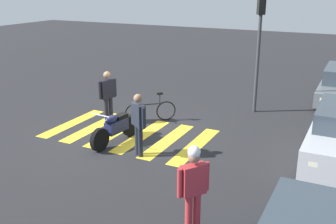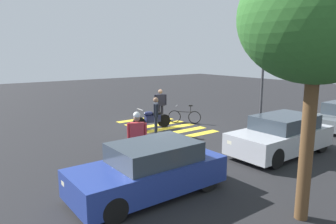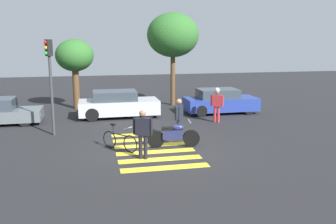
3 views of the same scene
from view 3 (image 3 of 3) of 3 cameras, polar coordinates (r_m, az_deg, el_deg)
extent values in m
plane|color=#232326|center=(14.38, -2.23, -5.70)|extent=(60.00, 60.00, 0.00)
cylinder|color=black|center=(14.59, 3.64, -4.10)|extent=(0.68, 0.21, 0.67)
cylinder|color=black|center=(14.42, -1.90, -4.26)|extent=(0.68, 0.21, 0.67)
cube|color=#1E234C|center=(14.44, 0.69, -3.50)|extent=(0.83, 0.36, 0.36)
ellipsoid|color=#1E234C|center=(14.40, 1.61, -2.44)|extent=(0.50, 0.29, 0.24)
cube|color=black|center=(14.35, -0.10, -2.60)|extent=(0.46, 0.29, 0.12)
cylinder|color=#A5A5AD|center=(14.40, 3.36, -1.42)|extent=(0.10, 0.62, 0.04)
torus|color=black|center=(13.82, -5.90, -4.98)|extent=(0.48, 0.53, 0.68)
torus|color=black|center=(14.55, -9.10, -4.24)|extent=(0.48, 0.53, 0.68)
cylinder|color=black|center=(14.10, -7.57, -3.51)|extent=(0.60, 0.66, 0.04)
cylinder|color=black|center=(14.28, -8.54, -2.65)|extent=(0.05, 0.05, 0.34)
cube|color=black|center=(14.24, -8.56, -1.94)|extent=(0.21, 0.22, 0.06)
cylinder|color=#99999E|center=(13.74, -6.28, -2.50)|extent=(0.36, 0.33, 0.03)
cylinder|color=black|center=(13.05, -3.53, -5.48)|extent=(0.14, 0.14, 0.88)
cylinder|color=black|center=(13.09, -4.31, -5.45)|extent=(0.14, 0.14, 0.88)
cube|color=black|center=(12.87, -3.96, -2.27)|extent=(0.55, 0.36, 0.62)
sphere|color=#8C664C|center=(12.77, -3.99, -0.23)|extent=(0.24, 0.24, 0.24)
cylinder|color=black|center=(12.82, -2.62, -2.32)|extent=(0.09, 0.09, 0.59)
cylinder|color=black|center=(12.94, -5.29, -2.23)|extent=(0.09, 0.09, 0.59)
cylinder|color=#1E232D|center=(15.50, 1.62, -2.78)|extent=(0.14, 0.14, 0.86)
cylinder|color=#1E232D|center=(15.66, 1.84, -2.64)|extent=(0.14, 0.14, 0.86)
cube|color=#1E232D|center=(15.42, 1.74, -0.05)|extent=(0.44, 0.53, 0.61)
sphere|color=#8C664C|center=(15.33, 1.75, 1.64)|extent=(0.23, 0.23, 0.23)
cylinder|color=#1E232D|center=(15.14, 1.36, -0.26)|extent=(0.09, 0.09, 0.58)
cylinder|color=#1E232D|center=(15.70, 2.11, 0.15)|extent=(0.09, 0.09, 0.58)
cylinder|color=#B22D33|center=(18.91, 7.33, -0.34)|extent=(0.14, 0.14, 0.83)
cylinder|color=#B22D33|center=(18.86, 7.86, -0.39)|extent=(0.14, 0.14, 0.83)
cube|color=#B22D33|center=(18.76, 7.65, 1.76)|extent=(0.51, 0.44, 0.59)
sphere|color=#8C664C|center=(18.69, 7.68, 3.11)|extent=(0.23, 0.23, 0.23)
cylinder|color=#B22D33|center=(18.83, 6.79, 1.82)|extent=(0.09, 0.09, 0.56)
cylinder|color=#B22D33|center=(18.68, 8.51, 1.70)|extent=(0.09, 0.09, 0.56)
sphere|color=white|center=(18.67, 7.69, 3.42)|extent=(0.24, 0.24, 0.24)
cube|color=yellow|center=(12.28, -0.40, -8.68)|extent=(3.00, 0.45, 0.01)
cube|color=yellow|center=(13.12, -1.20, -7.37)|extent=(3.00, 0.45, 0.01)
cube|color=yellow|center=(13.96, -1.91, -6.21)|extent=(3.00, 0.45, 0.01)
cube|color=yellow|center=(14.81, -2.53, -5.18)|extent=(3.00, 0.45, 0.01)
cube|color=yellow|center=(15.66, -3.08, -4.26)|extent=(3.00, 0.45, 0.01)
cube|color=yellow|center=(16.52, -3.58, -3.44)|extent=(3.00, 0.45, 0.01)
cylinder|color=black|center=(20.69, -20.77, -0.27)|extent=(0.63, 0.22, 0.63)
cylinder|color=black|center=(19.19, -21.43, -1.18)|extent=(0.63, 0.22, 0.63)
cube|color=#F2EDCC|center=(20.35, -18.98, 0.31)|extent=(0.08, 0.20, 0.12)
cube|color=#F2EDCC|center=(19.25, -19.36, -0.32)|extent=(0.08, 0.20, 0.12)
cylinder|color=black|center=(21.14, -3.86, 0.78)|extent=(0.70, 0.22, 0.70)
cylinder|color=black|center=(19.57, -3.17, -0.07)|extent=(0.70, 0.22, 0.70)
cylinder|color=black|center=(20.93, -11.79, 0.46)|extent=(0.70, 0.22, 0.70)
cylinder|color=black|center=(19.34, -11.75, -0.42)|extent=(0.70, 0.22, 0.70)
cube|color=#B7BAC1|center=(20.15, -7.64, 0.81)|extent=(4.29, 1.83, 0.75)
cube|color=#333D47|center=(20.03, -8.30, 2.55)|extent=(2.32, 1.61, 0.51)
cube|color=#F2EDCC|center=(20.97, -2.03, 1.62)|extent=(0.08, 0.20, 0.12)
cube|color=#F2EDCC|center=(19.83, -1.44, 1.07)|extent=(0.08, 0.20, 0.12)
cylinder|color=black|center=(22.59, 10.87, 1.20)|extent=(0.64, 0.22, 0.64)
cylinder|color=black|center=(21.18, 12.51, 0.46)|extent=(0.64, 0.22, 0.64)
cylinder|color=black|center=(21.65, 3.99, 0.94)|extent=(0.64, 0.22, 0.64)
cylinder|color=black|center=(20.18, 5.21, 0.16)|extent=(0.64, 0.22, 0.64)
cube|color=navy|center=(21.32, 8.22, 1.28)|extent=(4.14, 1.79, 0.72)
cube|color=#333D47|center=(21.15, 7.74, 2.89)|extent=(2.24, 1.57, 0.51)
cube|color=#F2EDCC|center=(22.59, 12.57, 1.96)|extent=(0.08, 0.20, 0.12)
cube|color=#F2EDCC|center=(21.57, 13.82, 1.48)|extent=(0.08, 0.20, 0.12)
cylinder|color=#38383D|center=(16.75, -17.66, 2.33)|extent=(0.12, 0.12, 3.49)
cube|color=black|center=(16.57, -18.10, 9.50)|extent=(0.33, 0.33, 0.70)
sphere|color=red|center=(16.51, -18.55, 10.27)|extent=(0.16, 0.16, 0.16)
sphere|color=orange|center=(16.51, -18.50, 9.47)|extent=(0.16, 0.16, 0.16)
sphere|color=green|center=(16.52, -18.45, 8.67)|extent=(0.16, 0.16, 0.16)
cylinder|color=brown|center=(23.02, -14.11, 3.47)|extent=(0.40, 0.40, 2.40)
ellipsoid|color=#2D6628|center=(22.85, -14.36, 8.56)|extent=(2.26, 2.26, 1.93)
cylinder|color=brown|center=(23.54, 0.75, 5.00)|extent=(0.29, 0.29, 3.24)
ellipsoid|color=#2D6628|center=(23.40, 0.77, 11.93)|extent=(3.26, 3.26, 2.77)
camera|label=1|loc=(23.43, 20.13, 11.46)|focal=42.85mm
camera|label=2|loc=(28.73, 11.91, 10.12)|focal=33.45mm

